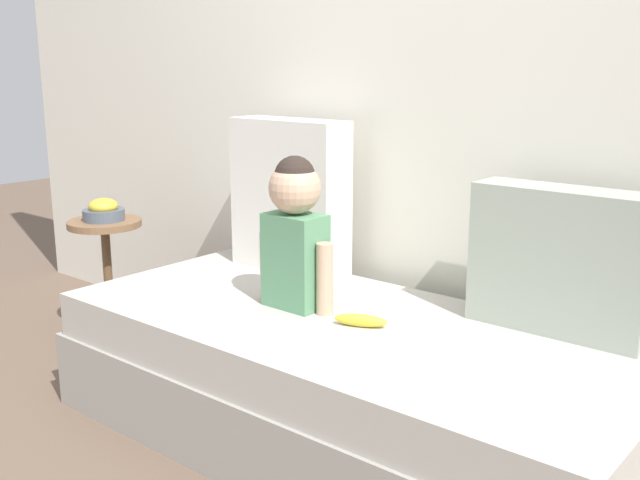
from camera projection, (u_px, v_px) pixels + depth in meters
name	position (u px, v px, depth m)	size (l,w,h in m)	color
ground_plane	(346.00, 442.00, 2.50)	(12.00, 12.00, 0.00)	brown
back_wall	(448.00, 54.00, 2.63)	(5.21, 0.10, 2.54)	silver
couch	(346.00, 384.00, 2.45)	(2.01, 0.89, 0.43)	#9C978F
throw_pillow_left	(290.00, 196.00, 2.93)	(0.50, 0.16, 0.60)	silver
throw_pillow_right	(561.00, 261.00, 2.26)	(0.54, 0.16, 0.45)	#99A393
toddler	(295.00, 229.00, 2.48)	(0.31, 0.17, 0.51)	#568E66
banana	(361.00, 320.00, 2.34)	(0.17, 0.04, 0.04)	yellow
side_table	(106.00, 249.00, 3.38)	(0.33, 0.33, 0.55)	brown
fruit_bowl	(104.00, 211.00, 3.34)	(0.18, 0.18, 0.10)	#4C5666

